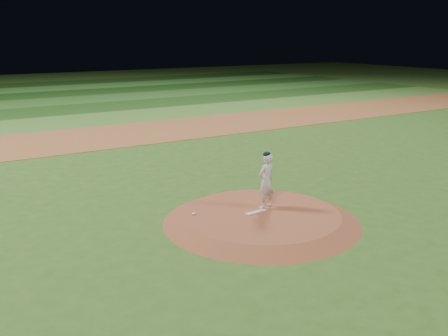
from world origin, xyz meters
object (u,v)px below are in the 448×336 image
Objects in this scene: rosin_bag at (194,214)px; pitcher_on_mound at (266,180)px; pitching_rubber at (256,212)px; pitchers_mound at (261,217)px.

pitcher_on_mound is at bearing -14.95° from rosin_bag.
pitching_rubber is at bearing -26.40° from rosin_bag.
pitching_rubber is 5.81× the size of rosin_bag.
pitcher_on_mound is (0.50, 0.22, 0.80)m from pitching_rubber.
rosin_bag is (-1.67, 0.89, 0.16)m from pitchers_mound.
pitchers_mound is at bearing -49.85° from pitching_rubber.
pitching_rubber is 0.97m from pitcher_on_mound.
pitching_rubber is 0.39× the size of pitcher_on_mound.
pitchers_mound is 3.33× the size of pitcher_on_mound.
pitchers_mound is 8.50× the size of pitching_rubber.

